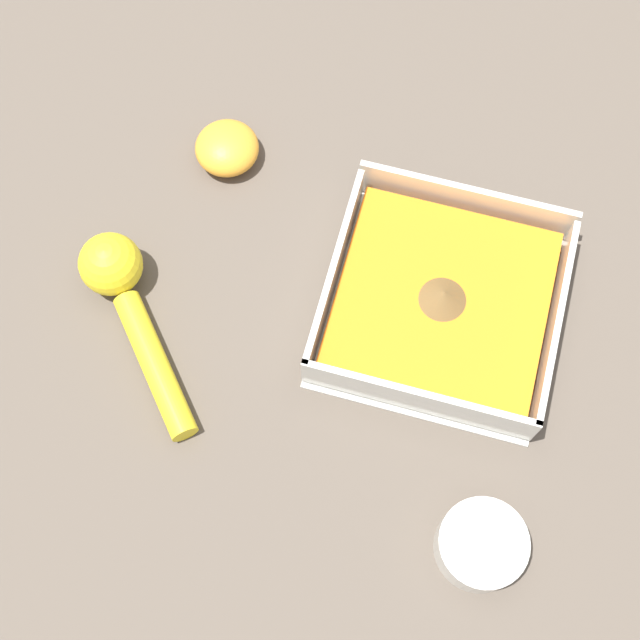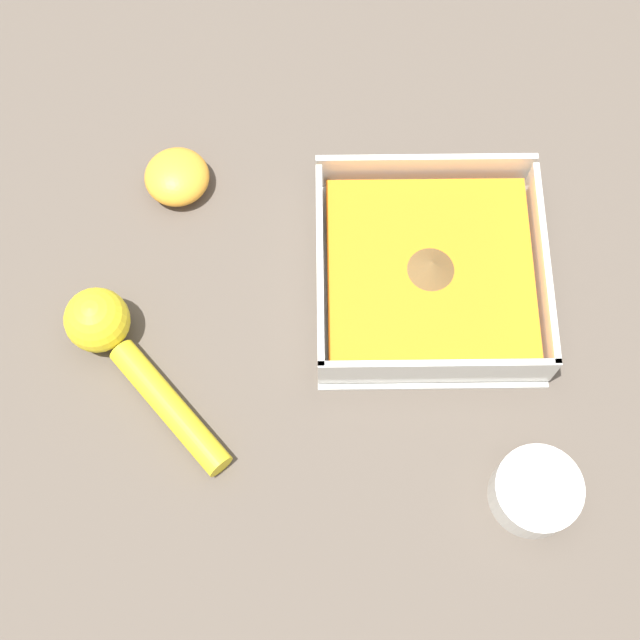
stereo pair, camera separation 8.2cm
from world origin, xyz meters
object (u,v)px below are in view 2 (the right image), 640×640
Objects in this scene: square_dish at (429,272)px; lemon_squeezer at (119,346)px; spice_bowl at (535,492)px; lemon_half at (177,177)px.

lemon_squeezer reaches higher than square_dish.
square_dish is 1.24× the size of lemon_squeezer.
spice_bowl is 0.39m from lemon_squeezer.
spice_bowl reaches higher than lemon_half.
spice_bowl is at bearing -151.17° from lemon_squeezer.
spice_bowl is at bearing -44.20° from lemon_half.
lemon_squeezer is 0.19m from lemon_half.
lemon_squeezer is at bearing -103.51° from lemon_half.
square_dish is 3.29× the size of lemon_half.
square_dish is at bearing -116.56° from lemon_squeezer.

